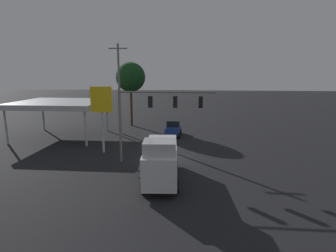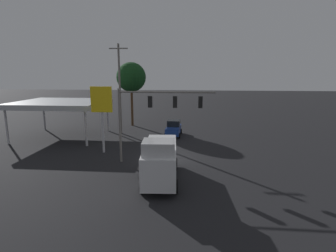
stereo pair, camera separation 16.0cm
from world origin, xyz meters
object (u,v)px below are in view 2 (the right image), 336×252
at_px(price_sign, 102,104).
at_px(street_tree, 131,77).
at_px(traffic_signal_assembly, 155,108).
at_px(utility_pole, 120,88).
at_px(hatchback_crossing, 174,128).
at_px(delivery_truck, 160,159).

relative_size(price_sign, street_tree, 0.70).
xyz_separation_m(traffic_signal_assembly, street_tree, (5.88, -16.62, 2.33)).
relative_size(utility_pole, hatchback_crossing, 2.99).
height_order(delivery_truck, street_tree, street_tree).
height_order(price_sign, street_tree, street_tree).
bearing_deg(hatchback_crossing, utility_pole, -92.27).
relative_size(traffic_signal_assembly, utility_pole, 0.72).
height_order(utility_pole, delivery_truck, utility_pole).
relative_size(delivery_truck, street_tree, 0.73).
distance_m(traffic_signal_assembly, utility_pole, 12.80).
relative_size(traffic_signal_assembly, delivery_truck, 1.21).
bearing_deg(utility_pole, street_tree, -93.00).
bearing_deg(hatchback_crossing, delivery_truck, 2.53).
bearing_deg(utility_pole, hatchback_crossing, 175.27).
bearing_deg(hatchback_crossing, price_sign, -37.24).
distance_m(delivery_truck, street_tree, 22.35).
distance_m(price_sign, delivery_truck, 9.87).
distance_m(utility_pole, hatchback_crossing, 8.72).
xyz_separation_m(delivery_truck, hatchback_crossing, (0.02, -14.52, -0.75)).
distance_m(utility_pole, street_tree, 5.59).
height_order(utility_pole, price_sign, utility_pole).
distance_m(traffic_signal_assembly, price_sign, 6.29).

